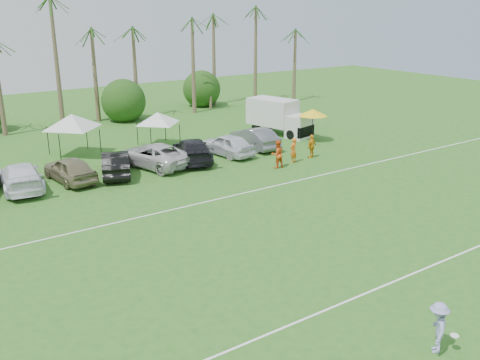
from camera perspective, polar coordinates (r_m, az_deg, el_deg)
ground at (r=19.71m, az=15.94°, el=-14.68°), size 120.00×120.00×0.00m
field_lines at (r=24.78m, az=1.64°, el=-6.80°), size 80.00×12.10×0.01m
palm_tree_4 at (r=49.08m, az=-24.20°, el=13.16°), size 2.40×2.40×8.90m
palm_tree_5 at (r=49.95m, az=-19.71°, el=14.74°), size 2.40×2.40×9.90m
palm_tree_6 at (r=51.13m, az=-15.34°, el=16.16°), size 2.40×2.40×10.90m
palm_tree_7 at (r=52.61m, az=-11.14°, el=17.42°), size 2.40×2.40×11.90m
palm_tree_8 at (r=54.90m, az=-6.04°, el=14.96°), size 2.40×2.40×8.90m
palm_tree_9 at (r=57.43m, az=-1.52°, el=16.06°), size 2.40×2.40×9.90m
palm_tree_10 at (r=60.28m, az=2.64°, el=16.97°), size 2.40×2.40×10.90m
palm_tree_11 at (r=62.75m, az=5.72°, el=17.72°), size 2.40×2.40×11.90m
bush_tree_2 at (r=53.47m, az=-13.02°, el=8.39°), size 4.00×4.00×4.00m
bush_tree_3 at (r=57.83m, az=-3.69°, el=9.52°), size 4.00×4.00×4.00m
sideline_player_a at (r=37.26m, az=5.71°, el=3.17°), size 0.74×0.60×1.75m
sideline_player_b at (r=35.92m, az=4.00°, el=2.76°), size 0.97×0.79×1.89m
sideline_player_c at (r=38.64m, az=7.66°, el=3.60°), size 1.07×0.65×1.70m
box_truck at (r=45.47m, az=4.18°, el=6.84°), size 3.44×6.01×2.92m
canopy_tent_left at (r=40.12m, az=-17.56°, el=6.73°), size 4.44×4.44×3.60m
canopy_tent_right at (r=41.74m, az=-8.81°, el=7.16°), size 3.80×3.80×3.08m
market_umbrella at (r=42.99m, az=7.78°, el=7.15°), size 2.37×2.37×2.64m
frisbee_player at (r=18.42m, az=20.34°, el=-14.54°), size 1.25×1.20×1.71m
parked_car_3 at (r=34.21m, az=-22.34°, el=0.36°), size 2.89×5.72×1.59m
parked_car_4 at (r=34.67m, az=-17.70°, el=1.10°), size 2.40×4.85×1.59m
parked_car_5 at (r=35.23m, az=-13.13°, el=1.76°), size 3.28×5.11×1.59m
parked_car_6 at (r=36.64m, az=-9.23°, el=2.63°), size 4.17×6.24×1.59m
parked_car_7 at (r=37.61m, az=-5.10°, el=3.21°), size 3.94×5.91×1.59m
parked_car_8 at (r=38.96m, az=-1.37°, el=3.80°), size 2.47×4.87×1.59m
parked_car_9 at (r=40.96m, az=1.56°, el=4.51°), size 1.82×4.88×1.59m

